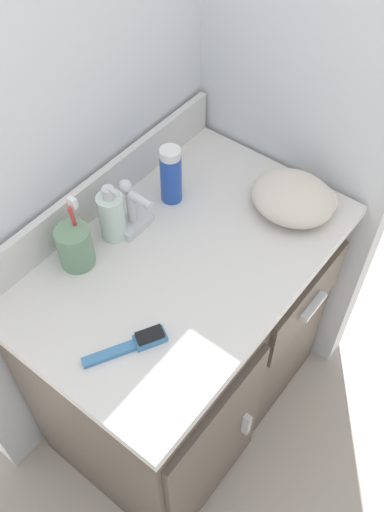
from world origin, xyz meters
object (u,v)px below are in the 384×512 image
toothbrush_cup (75,246)px  hairbrush (137,343)px  shaving_cream_can (171,175)px  hand_towel (297,197)px  soap_dispenser (112,216)px

toothbrush_cup → hairbrush: (-0.08, -0.25, -0.04)m
shaving_cream_can → toothbrush_cup: bearing=172.4°
toothbrush_cup → hand_towel: size_ratio=0.85×
shaving_cream_can → hand_towel: shaving_cream_can is taller
hairbrush → shaving_cream_can: bearing=58.6°
toothbrush_cup → soap_dispenser: toothbrush_cup is taller
soap_dispenser → hairbrush: 0.31m
shaving_cream_can → soap_dispenser: bearing=170.7°
soap_dispenser → shaving_cream_can: 0.18m
shaving_cream_can → hand_towel: 0.30m
toothbrush_cup → hand_towel: toothbrush_cup is taller
soap_dispenser → hand_towel: soap_dispenser is taller
soap_dispenser → shaving_cream_can: same height
hairbrush → hand_towel: hand_towel is taller
shaving_cream_can → hand_towel: (0.16, -0.26, -0.04)m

